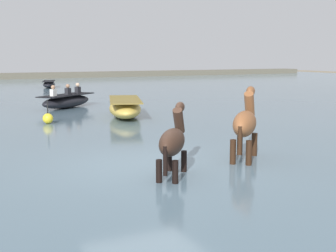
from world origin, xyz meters
The scene contains 8 objects.
ground_plane centered at (0.00, 0.00, 0.00)m, with size 120.00×120.00×0.00m, color #84755B.
water_surface centered at (0.00, 10.00, 0.22)m, with size 90.00×90.00×0.43m, color slate.
horse_lead_chestnut centered at (2.24, -0.36, 1.21)m, with size 1.54×1.59×2.05m.
horse_trailing_dark_bay centered at (0.08, -0.97, 1.08)m, with size 1.28×1.49×1.83m.
boat_distant_west centered at (1.23, 11.88, 0.75)m, with size 3.10×2.81×1.08m.
boat_near_port centered at (2.45, 7.71, 0.78)m, with size 2.31×3.83×0.70m.
boat_distant_east centered at (3.42, 25.81, 0.69)m, with size 1.50×2.73×0.51m.
channel_buoy centered at (-0.60, 7.26, 0.62)m, with size 0.36×0.36×0.84m.
Camera 1 is at (-3.92, -8.80, 2.77)m, focal length 49.20 mm.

